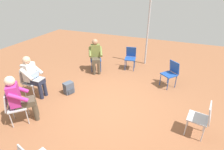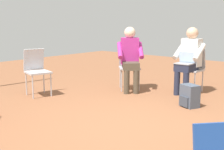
# 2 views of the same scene
# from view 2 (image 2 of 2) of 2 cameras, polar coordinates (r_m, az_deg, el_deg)

# --- Properties ---
(ground_plane) EXTENTS (14.16, 14.16, 0.00)m
(ground_plane) POSITION_cam_2_polar(r_m,az_deg,el_deg) (4.09, 3.15, -9.64)
(ground_plane) COLOR brown
(chair_west) EXTENTS (0.52, 0.49, 0.85)m
(chair_west) POSITION_cam_2_polar(r_m,az_deg,el_deg) (5.87, -13.65, 1.17)
(chair_west) COLOR #B7B7BC
(chair_west) RESTS_ON ground
(chair_north) EXTENTS (0.41, 0.44, 0.85)m
(chair_north) POSITION_cam_2_polar(r_m,az_deg,el_deg) (6.16, 14.52, 1.55)
(chair_north) COLOR #B7B7BC
(chair_north) RESTS_ON ground
(chair_northwest) EXTENTS (0.58, 0.58, 0.85)m
(chair_northwest) POSITION_cam_2_polar(r_m,az_deg,el_deg) (6.23, 3.16, 1.95)
(chair_northwest) COLOR #B7B7BC
(chair_northwest) RESTS_ON ground
(person_with_laptop) EXTENTS (0.50, 0.53, 1.24)m
(person_with_laptop) POSITION_cam_2_polar(r_m,az_deg,el_deg) (5.98, 13.90, 3.23)
(person_with_laptop) COLOR #23283D
(person_with_laptop) RESTS_ON ground
(person_in_magenta) EXTENTS (0.63, 0.63, 1.24)m
(person_in_magenta) POSITION_cam_2_polar(r_m,az_deg,el_deg) (6.04, 3.34, 3.59)
(person_in_magenta) COLOR #4C4233
(person_in_magenta) RESTS_ON ground
(backpack_near_laptop_user) EXTENTS (0.34, 0.31, 0.36)m
(backpack_near_laptop_user) POSITION_cam_2_polar(r_m,az_deg,el_deg) (5.14, 14.01, -3.96)
(backpack_near_laptop_user) COLOR #475160
(backpack_near_laptop_user) RESTS_ON ground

